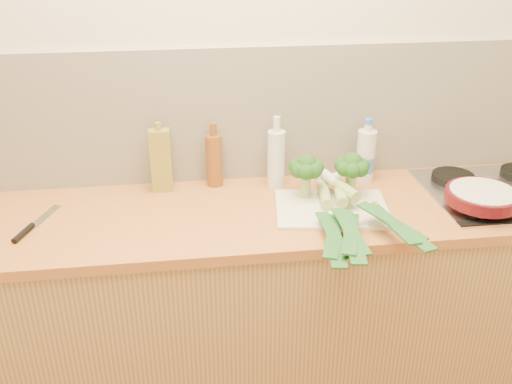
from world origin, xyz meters
TOP-DOWN VIEW (x-y plane):
  - room_shell at (0.00, 1.49)m, footprint 3.50×3.50m
  - counter at (0.00, 1.20)m, footprint 3.20×0.62m
  - gas_hob at (1.02, 1.20)m, footprint 0.58×0.50m
  - chopping_board at (0.32, 1.15)m, footprint 0.45×0.35m
  - broccoli_left at (0.24, 1.26)m, footprint 0.13×0.13m
  - broccoli_right at (0.41, 1.24)m, footprint 0.13×0.13m
  - leek_front at (0.30, 1.13)m, footprint 0.17×0.68m
  - leek_mid at (0.34, 1.08)m, footprint 0.16×0.63m
  - leek_back at (0.40, 1.09)m, footprint 0.23×0.62m
  - chefs_knife at (-0.76, 1.15)m, footprint 0.12×0.28m
  - skillet at (0.87, 1.07)m, footprint 0.39×0.27m
  - oil_tin at (-0.30, 1.41)m, footprint 0.08×0.05m
  - glass_bottle at (0.15, 1.39)m, footprint 0.07×0.07m
  - amber_bottle at (-0.09, 1.43)m, footprint 0.06×0.06m
  - water_bottle at (0.52, 1.40)m, footprint 0.08×0.08m

SIDE VIEW (x-z plane):
  - counter at x=0.00m, z-range 0.00..0.90m
  - chopping_board at x=0.32m, z-range 0.90..0.91m
  - chefs_knife at x=-0.76m, z-range 0.90..0.92m
  - gas_hob at x=1.02m, z-range 0.89..0.93m
  - leek_front at x=0.30m, z-range 0.91..0.96m
  - leek_mid at x=0.34m, z-range 0.93..0.97m
  - skillet at x=0.87m, z-range 0.94..0.98m
  - leek_back at x=0.40m, z-range 0.95..0.99m
  - water_bottle at x=0.52m, z-range 0.88..1.12m
  - amber_bottle at x=-0.09m, z-range 0.88..1.14m
  - glass_bottle at x=0.15m, z-range 0.88..1.17m
  - oil_tin at x=-0.30m, z-range 0.89..1.17m
  - broccoli_left at x=0.24m, z-range 0.94..1.12m
  - broccoli_right at x=0.41m, z-range 0.95..1.12m
  - room_shell at x=0.00m, z-range -0.58..2.92m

